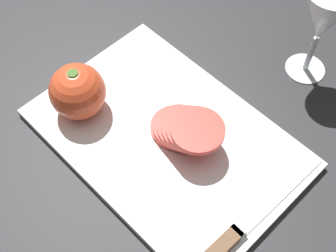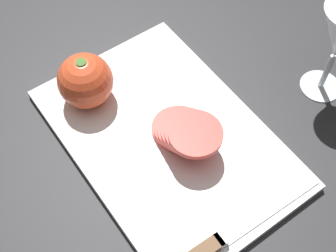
{
  "view_description": "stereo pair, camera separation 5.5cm",
  "coord_description": "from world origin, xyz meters",
  "px_view_note": "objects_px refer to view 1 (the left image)",
  "views": [
    {
      "loc": [
        -0.26,
        0.21,
        0.6
      ],
      "look_at": [
        -0.0,
        -0.04,
        0.04
      ],
      "focal_mm": 50.0,
      "sensor_mm": 36.0,
      "label": 1
    },
    {
      "loc": [
        -0.29,
        0.17,
        0.6
      ],
      "look_at": [
        -0.0,
        -0.04,
        0.04
      ],
      "focal_mm": 50.0,
      "sensor_mm": 36.0,
      "label": 2
    }
  ],
  "objects_px": {
    "wine_glass": "(324,18)",
    "tomato_slice_stack_near": "(186,128)",
    "knife": "(224,244)",
    "whole_tomato": "(77,91)"
  },
  "relations": [
    {
      "from": "whole_tomato",
      "to": "tomato_slice_stack_near",
      "type": "distance_m",
      "value": 0.17
    },
    {
      "from": "whole_tomato",
      "to": "tomato_slice_stack_near",
      "type": "height_order",
      "value": "whole_tomato"
    },
    {
      "from": "wine_glass",
      "to": "knife",
      "type": "relative_size",
      "value": 0.6
    },
    {
      "from": "wine_glass",
      "to": "whole_tomato",
      "type": "distance_m",
      "value": 0.38
    },
    {
      "from": "whole_tomato",
      "to": "knife",
      "type": "relative_size",
      "value": 0.31
    },
    {
      "from": "knife",
      "to": "tomato_slice_stack_near",
      "type": "bearing_deg",
      "value": 63.17
    },
    {
      "from": "wine_glass",
      "to": "tomato_slice_stack_near",
      "type": "bearing_deg",
      "value": 80.45
    },
    {
      "from": "wine_glass",
      "to": "knife",
      "type": "distance_m",
      "value": 0.36
    },
    {
      "from": "knife",
      "to": "tomato_slice_stack_near",
      "type": "relative_size",
      "value": 2.25
    },
    {
      "from": "wine_glass",
      "to": "tomato_slice_stack_near",
      "type": "height_order",
      "value": "wine_glass"
    }
  ]
}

